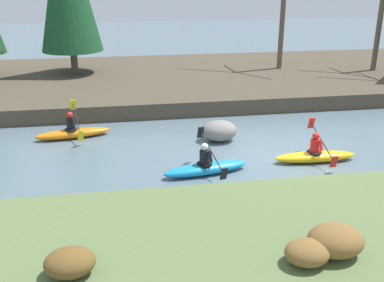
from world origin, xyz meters
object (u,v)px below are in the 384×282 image
boulder_midstream (219,131)px  kayaker_trailing (73,132)px  kayaker_lead (316,155)px  kayaker_middle (207,167)px

boulder_midstream → kayaker_trailing: bearing=167.3°
kayaker_lead → kayaker_middle: (-3.68, -0.33, 0.00)m
kayaker_trailing → kayaker_middle: bearing=-53.3°
kayaker_middle → kayaker_trailing: (-4.24, 3.94, 0.00)m
kayaker_lead → boulder_midstream: kayaker_lead is taller
kayaker_middle → boulder_midstream: 2.94m
kayaker_middle → boulder_midstream: (1.01, 2.76, 0.15)m
kayaker_middle → kayaker_lead: bearing=-5.0°
kayaker_lead → boulder_midstream: bearing=139.1°
kayaker_middle → kayaker_trailing: 5.79m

